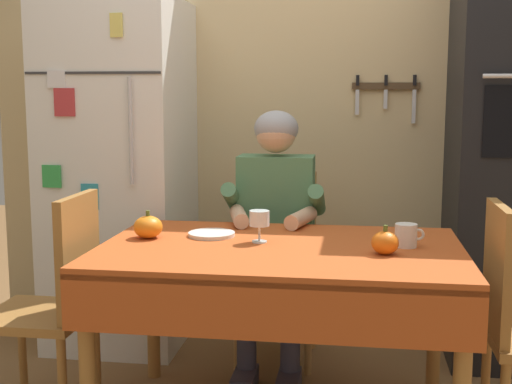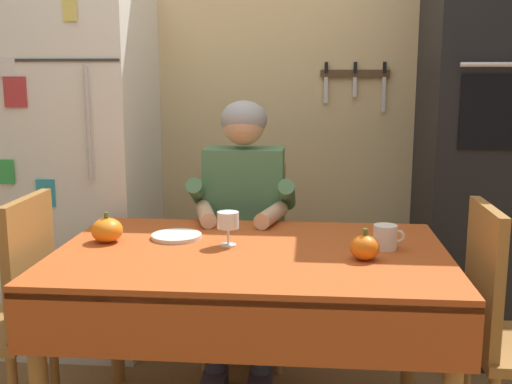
{
  "view_description": "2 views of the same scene",
  "coord_description": "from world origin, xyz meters",
  "px_view_note": "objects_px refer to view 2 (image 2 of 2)",
  "views": [
    {
      "loc": [
        0.28,
        -2.46,
        1.33
      ],
      "look_at": [
        -0.12,
        0.24,
        0.93
      ],
      "focal_mm": 47.7,
      "sensor_mm": 36.0,
      "label": 1
    },
    {
      "loc": [
        0.21,
        -2.04,
        1.36
      ],
      "look_at": [
        0.01,
        0.17,
        0.94
      ],
      "focal_mm": 43.58,
      "sensor_mm": 36.0,
      "label": 2
    }
  ],
  "objects_px": {
    "chair_behind_person": "(247,251)",
    "seated_person": "(243,214)",
    "chair_right_side": "(510,326)",
    "coffee_mug": "(386,237)",
    "refrigerator": "(80,167)",
    "chair_left_side": "(7,308)",
    "wall_oven": "(488,140)",
    "dining_table": "(251,274)",
    "wine_glass": "(228,222)",
    "pumpkin_medium": "(365,247)",
    "pumpkin_large": "(107,230)",
    "serving_tray": "(177,236)"
  },
  "relations": [
    {
      "from": "wall_oven",
      "to": "pumpkin_large",
      "type": "relative_size",
      "value": 17.82
    },
    {
      "from": "seated_person",
      "to": "wine_glass",
      "type": "height_order",
      "value": "seated_person"
    },
    {
      "from": "wall_oven",
      "to": "dining_table",
      "type": "relative_size",
      "value": 1.5
    },
    {
      "from": "wall_oven",
      "to": "coffee_mug",
      "type": "xyz_separation_m",
      "value": [
        -0.57,
        -0.85,
        -0.27
      ]
    },
    {
      "from": "refrigerator",
      "to": "seated_person",
      "type": "bearing_deg",
      "value": -18.07
    },
    {
      "from": "serving_tray",
      "to": "pumpkin_medium",
      "type": "bearing_deg",
      "value": -17.43
    },
    {
      "from": "wall_oven",
      "to": "pumpkin_medium",
      "type": "relative_size",
      "value": 19.37
    },
    {
      "from": "chair_right_side",
      "to": "coffee_mug",
      "type": "height_order",
      "value": "chair_right_side"
    },
    {
      "from": "dining_table",
      "to": "pumpkin_medium",
      "type": "xyz_separation_m",
      "value": [
        0.39,
        -0.06,
        0.13
      ]
    },
    {
      "from": "refrigerator",
      "to": "wine_glass",
      "type": "xyz_separation_m",
      "value": [
        0.86,
        -0.81,
        -0.07
      ]
    },
    {
      "from": "dining_table",
      "to": "refrigerator",
      "type": "bearing_deg",
      "value": 137.09
    },
    {
      "from": "dining_table",
      "to": "seated_person",
      "type": "height_order",
      "value": "seated_person"
    },
    {
      "from": "chair_behind_person",
      "to": "seated_person",
      "type": "height_order",
      "value": "seated_person"
    },
    {
      "from": "serving_tray",
      "to": "chair_behind_person",
      "type": "bearing_deg",
      "value": 71.84
    },
    {
      "from": "chair_behind_person",
      "to": "pumpkin_medium",
      "type": "distance_m",
      "value": 1.02
    },
    {
      "from": "dining_table",
      "to": "wine_glass",
      "type": "relative_size",
      "value": 10.96
    },
    {
      "from": "wall_oven",
      "to": "chair_right_side",
      "type": "bearing_deg",
      "value": -98.79
    },
    {
      "from": "chair_behind_person",
      "to": "coffee_mug",
      "type": "bearing_deg",
      "value": -51.23
    },
    {
      "from": "refrigerator",
      "to": "chair_left_side",
      "type": "xyz_separation_m",
      "value": [
        0.05,
        -0.92,
        -0.39
      ]
    },
    {
      "from": "chair_behind_person",
      "to": "pumpkin_medium",
      "type": "bearing_deg",
      "value": -60.15
    },
    {
      "from": "seated_person",
      "to": "pumpkin_large",
      "type": "height_order",
      "value": "seated_person"
    },
    {
      "from": "chair_behind_person",
      "to": "chair_left_side",
      "type": "xyz_separation_m",
      "value": [
        -0.81,
        -0.83,
        0.0
      ]
    },
    {
      "from": "refrigerator",
      "to": "coffee_mug",
      "type": "height_order",
      "value": "refrigerator"
    },
    {
      "from": "chair_behind_person",
      "to": "chair_left_side",
      "type": "distance_m",
      "value": 1.16
    },
    {
      "from": "dining_table",
      "to": "wine_glass",
      "type": "xyz_separation_m",
      "value": [
        -0.09,
        0.07,
        0.18
      ]
    },
    {
      "from": "pumpkin_large",
      "to": "serving_tray",
      "type": "relative_size",
      "value": 0.61
    },
    {
      "from": "coffee_mug",
      "to": "pumpkin_large",
      "type": "height_order",
      "value": "pumpkin_large"
    },
    {
      "from": "seated_person",
      "to": "coffee_mug",
      "type": "distance_m",
      "value": 0.78
    },
    {
      "from": "serving_tray",
      "to": "coffee_mug",
      "type": "bearing_deg",
      "value": -6.01
    },
    {
      "from": "wall_oven",
      "to": "chair_right_side",
      "type": "xyz_separation_m",
      "value": [
        -0.15,
        -0.96,
        -0.54
      ]
    },
    {
      "from": "chair_right_side",
      "to": "pumpkin_medium",
      "type": "bearing_deg",
      "value": -178.03
    },
    {
      "from": "dining_table",
      "to": "serving_tray",
      "type": "height_order",
      "value": "serving_tray"
    },
    {
      "from": "chair_left_side",
      "to": "pumpkin_medium",
      "type": "height_order",
      "value": "chair_left_side"
    },
    {
      "from": "coffee_mug",
      "to": "wine_glass",
      "type": "xyz_separation_m",
      "value": [
        -0.57,
        -0.01,
        0.05
      ]
    },
    {
      "from": "coffee_mug",
      "to": "pumpkin_large",
      "type": "relative_size",
      "value": 0.95
    },
    {
      "from": "wall_oven",
      "to": "dining_table",
      "type": "xyz_separation_m",
      "value": [
        -1.05,
        -0.92,
        -0.39
      ]
    },
    {
      "from": "chair_right_side",
      "to": "pumpkin_medium",
      "type": "height_order",
      "value": "chair_right_side"
    },
    {
      "from": "wall_oven",
      "to": "chair_right_side",
      "type": "relative_size",
      "value": 2.26
    },
    {
      "from": "chair_left_side",
      "to": "pumpkin_medium",
      "type": "xyz_separation_m",
      "value": [
        1.3,
        -0.02,
        0.27
      ]
    },
    {
      "from": "seated_person",
      "to": "chair_right_side",
      "type": "relative_size",
      "value": 1.34
    },
    {
      "from": "chair_left_side",
      "to": "coffee_mug",
      "type": "distance_m",
      "value": 1.41
    },
    {
      "from": "pumpkin_large",
      "to": "chair_right_side",
      "type": "bearing_deg",
      "value": -4.98
    },
    {
      "from": "seated_person",
      "to": "pumpkin_medium",
      "type": "height_order",
      "value": "seated_person"
    },
    {
      "from": "refrigerator",
      "to": "chair_left_side",
      "type": "distance_m",
      "value": 1.0
    },
    {
      "from": "refrigerator",
      "to": "pumpkin_large",
      "type": "relative_size",
      "value": 15.27
    },
    {
      "from": "coffee_mug",
      "to": "chair_behind_person",
      "type": "bearing_deg",
      "value": 128.77
    },
    {
      "from": "pumpkin_medium",
      "to": "chair_left_side",
      "type": "bearing_deg",
      "value": 179.1
    },
    {
      "from": "wall_oven",
      "to": "serving_tray",
      "type": "distance_m",
      "value": 1.58
    },
    {
      "from": "pumpkin_medium",
      "to": "serving_tray",
      "type": "relative_size",
      "value": 0.56
    },
    {
      "from": "wine_glass",
      "to": "serving_tray",
      "type": "relative_size",
      "value": 0.66
    }
  ]
}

